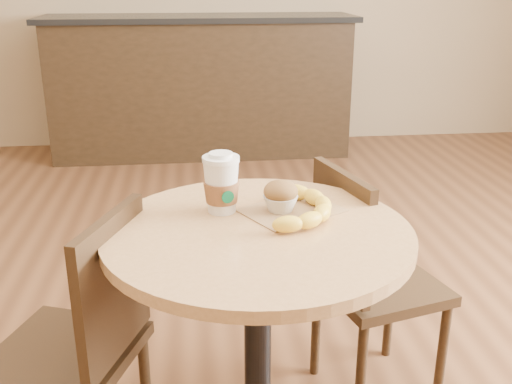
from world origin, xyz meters
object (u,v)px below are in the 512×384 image
Objects in this scene: cafe_table at (258,301)px; muffin at (281,196)px; chair_left at (83,342)px; chair_right at (367,277)px; banana at (303,207)px; coffee_cup at (221,186)px.

muffin is at bearing 55.97° from cafe_table.
chair_left is 8.76× the size of muffin.
chair_right is at bearing 128.30° from chair_left.
banana is (0.12, 0.07, 0.22)m from cafe_table.
cafe_table is 0.47m from chair_left.
banana is at bearing 30.88° from cafe_table.
coffee_cup is at bearing 123.24° from cafe_table.
banana is at bearing 114.04° from chair_left.
chair_left is 0.87m from chair_right.
muffin is at bearing 117.78° from chair_left.
cafe_table is at bearing 105.69° from chair_left.
coffee_cup is 0.15m from muffin.
chair_right is (0.38, 0.30, -0.12)m from cafe_table.
cafe_table is 0.26m from banana.
coffee_cup is 1.74× the size of muffin.
coffee_cup reaches higher than banana.
chair_left is at bearing 92.71° from chair_right.
cafe_table is 0.50m from chair_right.
muffin is 0.06m from banana.
chair_left reaches higher than cafe_table.
banana is (0.57, 0.04, 0.34)m from chair_left.
banana is at bearing 116.93° from chair_right.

